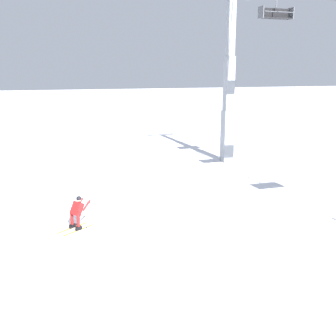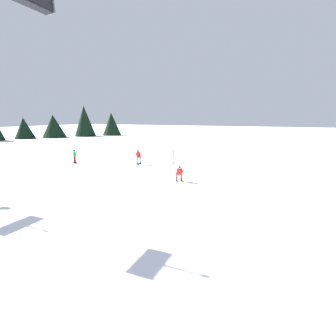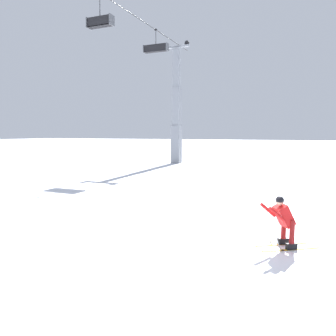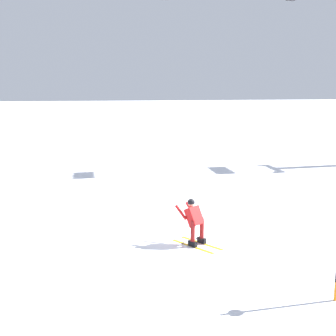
{
  "view_description": "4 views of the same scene",
  "coord_description": "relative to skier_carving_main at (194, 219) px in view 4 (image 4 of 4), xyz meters",
  "views": [
    {
      "loc": [
        16.14,
        -2.53,
        6.46
      ],
      "look_at": [
        -0.39,
        2.93,
        2.33
      ],
      "focal_mm": 44.11,
      "sensor_mm": 36.0,
      "label": 1
    },
    {
      "loc": [
        -7.66,
        16.99,
        5.36
      ],
      "look_at": [
        -1.14,
        2.71,
        1.97
      ],
      "focal_mm": 25.2,
      "sensor_mm": 36.0,
      "label": 2
    },
    {
      "loc": [
        -9.35,
        -1.61,
        3.0
      ],
      "look_at": [
        -0.19,
        2.4,
        1.92
      ],
      "focal_mm": 35.08,
      "sensor_mm": 36.0,
      "label": 3
    },
    {
      "loc": [
        -3.57,
        -13.2,
        4.68
      ],
      "look_at": [
        -0.93,
        0.84,
        2.0
      ],
      "focal_mm": 46.85,
      "sensor_mm": 36.0,
      "label": 4
    }
  ],
  "objects": [
    {
      "name": "ground_plane",
      "position": [
        0.49,
        1.02,
        -0.77
      ],
      "size": [
        260.0,
        260.0,
        0.0
      ],
      "primitive_type": "plane",
      "color": "white"
    },
    {
      "name": "skier_carving_main",
      "position": [
        0.0,
        0.0,
        0.0
      ],
      "size": [
        1.34,
        1.61,
        1.49
      ],
      "color": "yellow",
      "rests_on": "ground_plane"
    }
  ]
}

